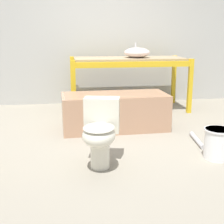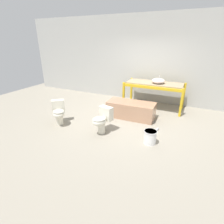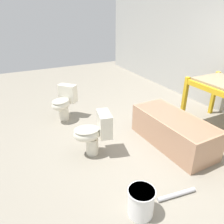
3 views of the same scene
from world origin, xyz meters
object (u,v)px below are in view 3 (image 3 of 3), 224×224
(bucket_white, at_px, (141,201))
(toilet_near, at_px, (94,132))
(toilet_far, at_px, (64,102))
(bathtub_main, at_px, (173,129))

(bucket_white, bearing_deg, toilet_near, -179.23)
(toilet_far, height_order, bucket_white, toilet_far)
(toilet_far, relative_size, bucket_white, 2.05)
(bathtub_main, height_order, toilet_near, toilet_near)
(toilet_near, distance_m, toilet_far, 1.39)
(toilet_far, distance_m, bucket_white, 2.68)
(toilet_near, relative_size, toilet_far, 1.00)
(bathtub_main, relative_size, toilet_near, 2.18)
(bathtub_main, xyz_separation_m, toilet_far, (-1.73, -1.36, 0.09))
(toilet_near, height_order, toilet_far, same)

